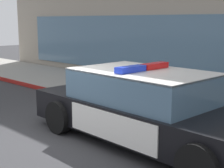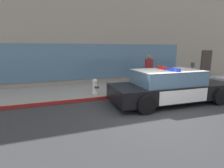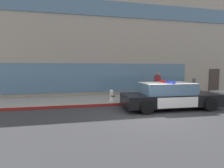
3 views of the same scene
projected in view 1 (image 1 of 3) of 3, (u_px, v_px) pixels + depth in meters
name	position (u px, v px, depth m)	size (l,w,h in m)	color
ground	(52.00, 137.00, 6.81)	(48.00, 48.00, 0.00)	#303033
sidewalk	(170.00, 100.00, 9.66)	(48.00, 3.21, 0.15)	gray
curb_red_paint	(133.00, 111.00, 8.53)	(28.80, 0.04, 0.14)	maroon
police_cruiser	(148.00, 108.00, 6.46)	(5.12, 2.24, 1.49)	black
fire_hydrant	(113.00, 85.00, 9.67)	(0.34, 0.39, 0.73)	silver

